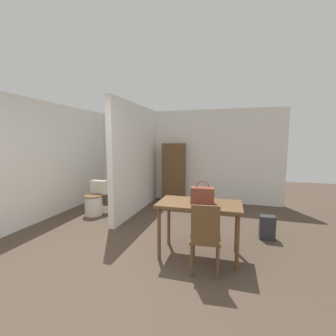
# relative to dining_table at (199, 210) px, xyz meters

# --- Properties ---
(ground_plane) EXTENTS (16.00, 16.00, 0.00)m
(ground_plane) POSITION_rel_dining_table_xyz_m (-1.06, -0.97, -0.69)
(ground_plane) COLOR #4C3D30
(wall_back) EXTENTS (5.61, 0.12, 2.50)m
(wall_back) POSITION_rel_dining_table_xyz_m (-1.06, 3.08, 0.56)
(wall_back) COLOR white
(wall_back) RESTS_ON ground_plane
(wall_left) EXTENTS (0.12, 4.99, 2.50)m
(wall_left) POSITION_rel_dining_table_xyz_m (-3.43, 1.02, 0.56)
(wall_left) COLOR white
(wall_left) RESTS_ON ground_plane
(partition_wall) EXTENTS (0.12, 2.48, 2.50)m
(partition_wall) POSITION_rel_dining_table_xyz_m (-1.73, 1.78, 0.56)
(partition_wall) COLOR white
(partition_wall) RESTS_ON ground_plane
(dining_table) EXTENTS (1.17, 0.62, 0.79)m
(dining_table) POSITION_rel_dining_table_xyz_m (0.00, 0.00, 0.00)
(dining_table) COLOR brown
(dining_table) RESTS_ON ground_plane
(wooden_chair) EXTENTS (0.41, 0.41, 0.91)m
(wooden_chair) POSITION_rel_dining_table_xyz_m (0.14, -0.44, -0.20)
(wooden_chair) COLOR brown
(wooden_chair) RESTS_ON ground_plane
(toilet) EXTENTS (0.41, 0.56, 0.75)m
(toilet) POSITION_rel_dining_table_xyz_m (-2.55, 1.24, -0.37)
(toilet) COLOR silver
(toilet) RESTS_ON ground_plane
(handbag) EXTENTS (0.31, 0.16, 0.32)m
(handbag) POSITION_rel_dining_table_xyz_m (0.04, -0.03, 0.22)
(handbag) COLOR brown
(handbag) RESTS_ON dining_table
(wooden_cabinet) EXTENTS (0.60, 0.35, 1.61)m
(wooden_cabinet) POSITION_rel_dining_table_xyz_m (-1.10, 2.84, 0.12)
(wooden_cabinet) COLOR brown
(wooden_cabinet) RESTS_ON ground_plane
(space_heater) EXTENTS (0.25, 0.17, 0.40)m
(space_heater) POSITION_rel_dining_table_xyz_m (1.04, 0.88, -0.49)
(space_heater) COLOR #2D2D33
(space_heater) RESTS_ON ground_plane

